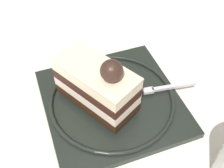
# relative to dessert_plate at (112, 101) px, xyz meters

# --- Properties ---
(ground_plane) EXTENTS (2.40, 2.40, 0.00)m
(ground_plane) POSITION_rel_dessert_plate_xyz_m (-0.02, 0.03, -0.01)
(ground_plane) COLOR silver
(dessert_plate) EXTENTS (0.22, 0.22, 0.02)m
(dessert_plate) POSITION_rel_dessert_plate_xyz_m (0.00, 0.00, 0.00)
(dessert_plate) COLOR black
(dessert_plate) RESTS_ON ground_plane
(cake_slice) EXTENTS (0.13, 0.10, 0.10)m
(cake_slice) POSITION_rel_dessert_plate_xyz_m (-0.00, -0.02, 0.04)
(cake_slice) COLOR black
(cake_slice) RESTS_ON dessert_plate
(fork) EXTENTS (0.04, 0.12, 0.00)m
(fork) POSITION_rel_dessert_plate_xyz_m (0.02, 0.07, 0.01)
(fork) COLOR silver
(fork) RESTS_ON dessert_plate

